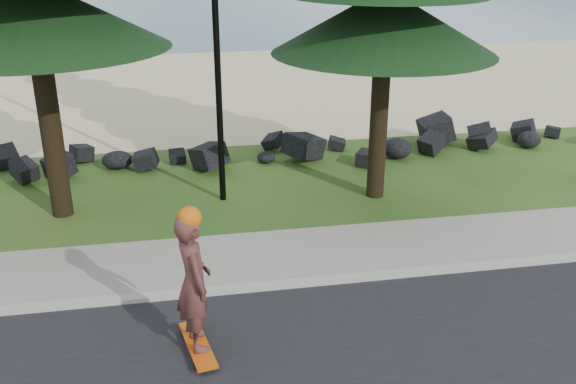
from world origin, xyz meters
name	(u,v)px	position (x,y,z in m)	size (l,w,h in m)	color
ground	(238,266)	(0.00, 0.00, 0.00)	(160.00, 160.00, 0.00)	#204716
kerb	(244,289)	(0.00, -0.90, 0.05)	(160.00, 0.20, 0.10)	#AEA99D
sidewalk	(237,259)	(0.00, 0.20, 0.04)	(160.00, 2.00, 0.08)	gray
beach_sand	(198,87)	(0.00, 14.50, 0.01)	(160.00, 15.00, 0.01)	#CEBB89
seawall_boulders	(215,164)	(0.00, 5.60, 0.00)	(60.00, 2.40, 1.10)	black
lamp_post	(215,14)	(0.00, 3.20, 4.13)	(0.25, 0.14, 8.14)	black
skateboarder	(194,283)	(-0.86, -2.46, 1.16)	(0.63, 1.27, 2.31)	#C94C0B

